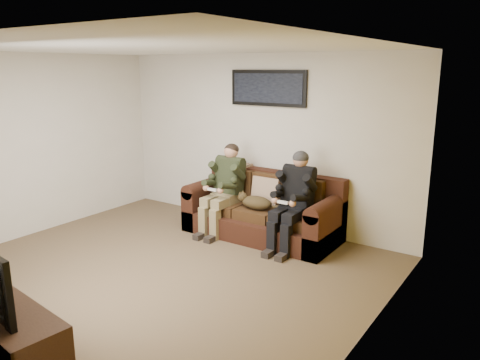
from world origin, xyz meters
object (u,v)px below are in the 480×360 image
Objects in this scene: sofa at (264,212)px; cat at (256,202)px; framed_poster at (268,88)px; tv_stand at (4,331)px; person_left at (225,183)px; person_right at (294,195)px.

cat is (-0.01, -0.22, 0.20)m from sofa.
tv_stand is at bearing -90.91° from framed_poster.
tv_stand is (0.31, -3.59, -0.50)m from person_left.
person_left is 0.99× the size of person_right.
sofa is 0.72m from person_right.
sofa is 1.71× the size of person_left.
framed_poster is (-0.77, 0.57, 1.36)m from person_right.
sofa is 0.30m from cat.
tv_stand is (-0.25, -3.56, -0.32)m from cat.
cat is 3.58m from tv_stand.
person_right reaches higher than tv_stand.
cat is at bearing -72.89° from framed_poster.
sofa is at bearing -62.65° from framed_poster.
person_left is at bearing 176.60° from cat.
tv_stand is at bearing -103.14° from person_right.
tv_stand is at bearing -94.03° from sofa.
person_right reaches higher than cat.
tv_stand is (-0.27, -3.78, -0.11)m from sofa.
person_left is 1.53m from framed_poster.
person_right is (0.57, -0.19, 0.39)m from sofa.
cat reaches higher than tv_stand.
person_left is at bearing 101.80° from tv_stand.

